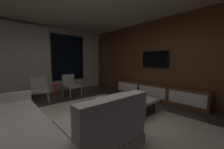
# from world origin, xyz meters

# --- Properties ---
(floor) EXTENTS (9.20, 9.20, 0.00)m
(floor) POSITION_xyz_m (0.00, 0.00, 0.00)
(floor) COLOR #332B26
(back_wall_with_window) EXTENTS (6.60, 0.30, 2.70)m
(back_wall_with_window) POSITION_xyz_m (-0.06, 3.62, 1.34)
(back_wall_with_window) COLOR beige
(back_wall_with_window) RESTS_ON floor
(media_wall) EXTENTS (0.12, 7.80, 2.70)m
(media_wall) POSITION_xyz_m (3.06, 0.00, 1.35)
(media_wall) COLOR brown
(media_wall) RESTS_ON floor
(area_rug) EXTENTS (3.20, 3.80, 0.01)m
(area_rug) POSITION_xyz_m (0.35, -0.10, 0.01)
(area_rug) COLOR beige
(area_rug) RESTS_ON floor
(sectional_couch) EXTENTS (1.98, 2.50, 0.82)m
(sectional_couch) POSITION_xyz_m (-0.84, -0.06, 0.29)
(sectional_couch) COLOR gray
(sectional_couch) RESTS_ON floor
(coffee_table) EXTENTS (1.16, 1.16, 0.36)m
(coffee_table) POSITION_xyz_m (1.18, -0.03, 0.19)
(coffee_table) COLOR black
(coffee_table) RESTS_ON floor
(book_stack_on_coffee_table) EXTENTS (0.28, 0.20, 0.06)m
(book_stack_on_coffee_table) POSITION_xyz_m (1.23, -0.10, 0.39)
(book_stack_on_coffee_table) COLOR #743FD4
(book_stack_on_coffee_table) RESTS_ON coffee_table
(accent_chair_near_window) EXTENTS (0.62, 0.63, 0.78)m
(accent_chair_near_window) POSITION_xyz_m (0.91, 2.55, 0.43)
(accent_chair_near_window) COLOR #B2ADA0
(accent_chair_near_window) RESTS_ON floor
(accent_chair_by_curtain) EXTENTS (0.64, 0.66, 0.78)m
(accent_chair_by_curtain) POSITION_xyz_m (-0.17, 2.54, 0.43)
(accent_chair_by_curtain) COLOR #B2ADA0
(accent_chair_by_curtain) RESTS_ON floor
(side_stool) EXTENTS (0.32, 0.32, 0.46)m
(side_stool) POSITION_xyz_m (0.40, 2.56, 0.37)
(side_stool) COLOR red
(side_stool) RESTS_ON floor
(media_console) EXTENTS (0.46, 3.10, 0.52)m
(media_console) POSITION_xyz_m (2.77, 0.05, 0.25)
(media_console) COLOR brown
(media_console) RESTS_ON floor
(mounted_tv) EXTENTS (0.05, 0.98, 0.57)m
(mounted_tv) POSITION_xyz_m (2.95, 0.25, 1.35)
(mounted_tv) COLOR black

